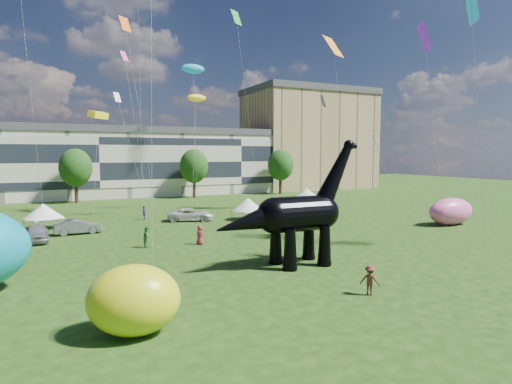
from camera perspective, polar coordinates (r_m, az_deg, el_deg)
name	(u,v)px	position (r m, az deg, el deg)	size (l,w,h in m)	color
ground	(316,279)	(28.36, 8.00, -11.40)	(220.00, 220.00, 0.00)	#16330C
terrace_row	(97,165)	(85.04, -20.47, 3.41)	(78.00, 11.00, 12.00)	beige
apartment_block	(308,141)	(103.56, 6.98, 6.71)	(28.00, 18.00, 22.00)	tan
tree_mid_left	(75,165)	(75.81, -22.93, 3.39)	(5.20, 5.20, 9.44)	#382314
tree_mid_right	(194,163)	(79.15, -8.28, 3.79)	(5.20, 5.20, 9.44)	#382314
tree_far_right	(280,163)	(86.11, 3.28, 3.94)	(5.20, 5.20, 9.44)	#382314
dinosaur_sculpture	(294,216)	(30.81, 5.10, -3.26)	(11.49, 3.18, 9.44)	black
car_silver	(37,233)	(44.20, -27.16, -4.87)	(1.92, 4.76, 1.62)	silver
car_grey	(78,227)	(46.65, -22.68, -4.28)	(1.58, 4.52, 1.49)	slate
car_white	(191,215)	(51.96, -8.69, -2.99)	(2.54, 5.51, 1.53)	silver
car_dark	(300,217)	(50.06, 5.88, -3.38)	(1.87, 4.59, 1.33)	#595960
gazebo_near	(248,204)	(52.18, -1.08, -1.67)	(4.61, 4.61, 2.67)	white
gazebo_far	(307,194)	(64.72, 6.77, -0.24)	(5.40, 5.40, 2.90)	white
gazebo_left	(43,211)	(51.08, -26.49, -2.30)	(5.22, 5.22, 2.74)	white
inflatable_pink	(451,211)	(53.28, 24.54, -2.36)	(6.15, 3.08, 3.08)	pink
inflatable_yellow	(134,300)	(20.26, -15.97, -13.67)	(4.11, 3.16, 3.16)	#CFDA17
visitors	(177,232)	(40.01, -10.54, -5.26)	(43.96, 34.87, 1.89)	olive
kites	(159,30)	(58.23, -12.79, 20.35)	(51.62, 50.94, 29.10)	#E70F48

